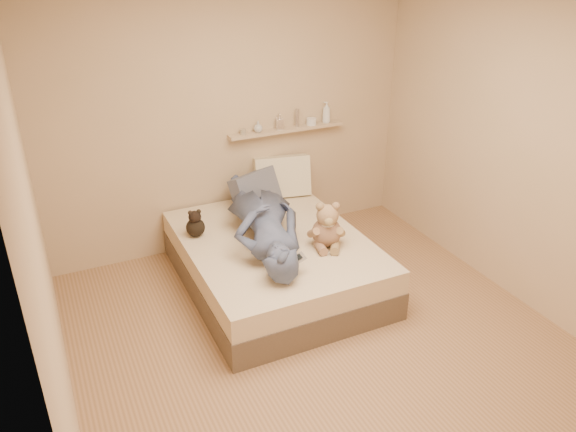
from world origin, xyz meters
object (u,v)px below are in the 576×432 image
bed (274,262)px  person (264,220)px  game_console (297,259)px  pillow_cream (282,176)px  pillow_grey (256,190)px  teddy_bear (327,228)px  dark_plush (195,225)px  wall_shelf (287,130)px

bed → person: 0.43m
game_console → pillow_cream: size_ratio=0.32×
game_console → pillow_grey: size_ratio=0.35×
bed → teddy_bear: bearing=-40.4°
bed → dark_plush: bearing=149.4°
dark_plush → pillow_cream: 1.16m
dark_plush → pillow_grey: pillow_grey is taller
teddy_bear → pillow_grey: teddy_bear is taller
pillow_cream → wall_shelf: bearing=41.3°
bed → person: (-0.08, 0.03, 0.42)m
teddy_bear → dark_plush: 1.14m
dark_plush → teddy_bear: bearing=-34.5°
dark_plush → person: 0.61m
teddy_bear → bed: bearing=139.6°
teddy_bear → wall_shelf: 1.31m
pillow_cream → pillow_grey: pillow_cream is taller
game_console → wall_shelf: bearing=67.4°
dark_plush → pillow_cream: size_ratio=0.46×
pillow_grey → wall_shelf: bearing=26.8°
pillow_grey → person: person is taller
pillow_cream → wall_shelf: size_ratio=0.46×
bed → wall_shelf: wall_shelf is taller
bed → pillow_cream: size_ratio=3.45×
game_console → pillow_grey: bearing=81.4°
teddy_bear → dark_plush: teddy_bear is taller
bed → wall_shelf: size_ratio=1.58×
teddy_bear → pillow_grey: (-0.23, 0.99, 0.00)m
wall_shelf → pillow_grey: bearing=-153.2°
teddy_bear → pillow_cream: (0.11, 1.13, 0.03)m
bed → game_console: (-0.08, -0.60, 0.37)m
bed → pillow_cream: pillow_cream is taller
dark_plush → pillow_grey: (0.71, 0.34, 0.06)m
game_console → teddy_bear: 0.53m
dark_plush → wall_shelf: wall_shelf is taller
teddy_bear → pillow_grey: 1.02m
pillow_grey → wall_shelf: wall_shelf is taller
pillow_cream → wall_shelf: (0.09, 0.08, 0.45)m
pillow_cream → person: (-0.54, -0.80, -0.01)m
pillow_cream → pillow_grey: (-0.34, -0.14, -0.03)m
teddy_bear → person: teddy_bear is taller
pillow_grey → person: (-0.20, -0.66, 0.02)m
dark_plush → wall_shelf: bearing=26.1°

